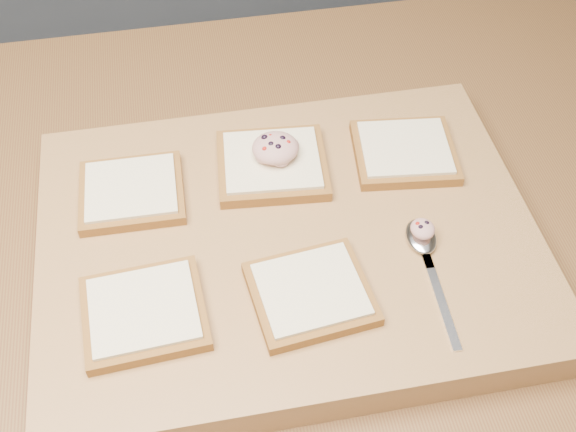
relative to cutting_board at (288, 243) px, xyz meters
name	(u,v)px	position (x,y,z in m)	size (l,w,h in m)	color
island_counter	(250,391)	(-0.05, 0.07, -0.47)	(2.00, 0.80, 0.90)	slate
cutting_board	(288,243)	(0.00, 0.00, 0.00)	(0.54, 0.41, 0.04)	#B27B4C
bread_far_left	(132,192)	(-0.16, 0.08, 0.03)	(0.12, 0.11, 0.02)	brown
bread_far_center	(272,164)	(0.00, 0.09, 0.03)	(0.14, 0.13, 0.02)	brown
bread_far_right	(405,151)	(0.16, 0.09, 0.03)	(0.13, 0.12, 0.02)	brown
bread_near_left	(144,312)	(-0.16, -0.08, 0.03)	(0.13, 0.12, 0.02)	brown
bread_near_center	(311,293)	(0.01, -0.09, 0.03)	(0.13, 0.12, 0.02)	brown
tuna_salad_dollop	(275,148)	(0.00, 0.10, 0.05)	(0.05, 0.05, 0.03)	tan
spoon	(424,245)	(0.14, -0.05, 0.03)	(0.03, 0.16, 0.01)	silver
spoon_salad	(423,229)	(0.14, -0.04, 0.04)	(0.03, 0.03, 0.02)	tan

